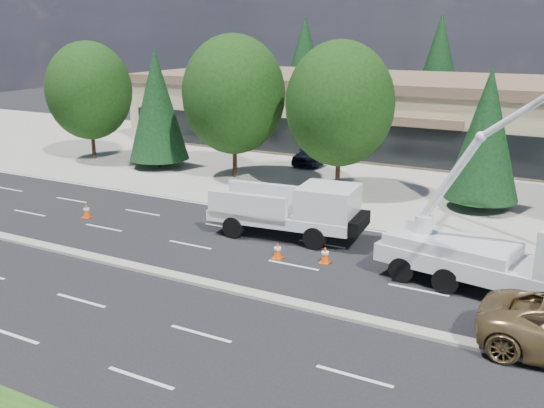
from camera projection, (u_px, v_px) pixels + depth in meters
The scene contains 18 objects.
ground at pixel (253, 295), 21.28m from camera, with size 140.00×140.00×0.00m, color black.
concrete_apron at pixel (412, 178), 38.20m from camera, with size 140.00×22.00×0.01m, color gray.
road_median at pixel (253, 294), 21.26m from camera, with size 120.00×0.55×0.12m, color gray.
strip_mall at pixel (451, 114), 45.85m from camera, with size 50.40×15.40×5.50m.
tree_front_a at pixel (89, 91), 42.66m from camera, with size 5.99×5.99×8.31m.
tree_front_b at pixel (157, 105), 40.10m from camera, with size 4.00×4.00×7.88m.
tree_front_c at pixel (234, 95), 37.10m from camera, with size 6.36×6.36×8.83m.
tree_front_d at pixel (340, 104), 33.96m from camera, with size 6.15×6.15×8.53m.
tree_front_e at pixel (486, 134), 30.60m from camera, with size 3.72×3.72×7.33m.
tree_back_a at pixel (305, 63), 63.45m from camera, with size 5.37×5.37×10.58m.
tree_back_b at pixel (439, 66), 57.06m from camera, with size 5.38×5.38×10.61m.
utility_pickup at pixel (294, 215), 26.97m from camera, with size 6.76×3.08×2.51m.
bucket_truck at pixel (507, 245), 20.75m from camera, with size 7.83×3.49×8.87m.
traffic_cone_a at pixel (87, 211), 30.05m from camera, with size 0.40×0.40×0.70m.
traffic_cone_b at pixel (278, 250), 24.66m from camera, with size 0.40×0.40×0.70m.
traffic_cone_c at pixel (325, 255), 24.18m from camera, with size 0.40×0.40×0.70m.
traffic_cone_d at pixel (518, 300), 20.12m from camera, with size 0.40×0.40×0.70m.
parked_car_west at pixel (314, 153), 42.10m from camera, with size 1.81×4.51×1.54m, color black.
Camera 1 is at (9.88, -16.90, 8.97)m, focal length 40.00 mm.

